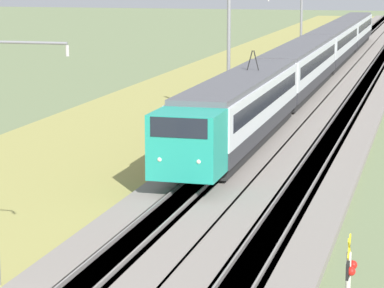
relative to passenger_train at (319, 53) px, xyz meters
name	(u,v)px	position (x,y,z in m)	size (l,w,h in m)	color
ballast_main	(304,91)	(-8.60, 0.00, -2.17)	(240.00, 4.40, 0.30)	gray
ballast_adjacent	(361,93)	(-8.60, -4.30, -2.17)	(240.00, 4.40, 0.30)	gray
track_main	(304,91)	(-8.60, 0.00, -2.16)	(240.00, 1.57, 0.45)	#4C4238
track_adjacent	(361,93)	(-8.60, -4.30, -2.16)	(240.00, 1.57, 0.45)	#4C4238
grass_verge	(216,89)	(-8.60, 6.98, -2.26)	(240.00, 13.93, 0.12)	#99934C
passenger_train	(319,53)	(0.00, 0.00, 0.00)	(87.73, 2.91, 4.97)	teal
catenary_mast_mid	(230,50)	(-23.61, 2.57, 2.15)	(0.22, 2.56, 8.66)	slate
catenary_mast_far	(302,25)	(7.33, 2.57, 1.87)	(0.22, 2.56, 8.10)	slate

